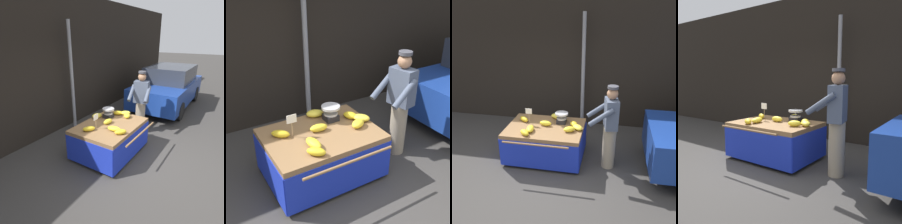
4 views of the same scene
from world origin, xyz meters
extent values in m
plane|color=#383533|center=(0.00, 0.00, 0.00)|extent=(60.00, 60.00, 0.00)
cube|color=black|center=(0.00, 3.10, 1.83)|extent=(16.00, 0.24, 3.67)
cylinder|color=gray|center=(0.54, 2.68, 1.47)|extent=(0.09, 0.09, 2.95)
cube|color=olive|center=(-0.03, 1.08, 0.68)|extent=(1.59, 1.16, 0.08)
cylinder|color=black|center=(-0.74, 1.08, 0.33)|extent=(0.05, 0.66, 0.66)
cylinder|color=#B7B7BC|center=(-0.77, 1.08, 0.33)|extent=(0.01, 0.12, 0.12)
cylinder|color=black|center=(0.69, 1.08, 0.33)|extent=(0.05, 0.66, 0.66)
cylinder|color=#B7B7BC|center=(0.72, 1.08, 0.33)|extent=(0.01, 0.12, 0.12)
cylinder|color=#4C4742|center=(-0.03, 1.58, 0.32)|extent=(0.05, 0.05, 0.64)
cube|color=#192DB2|center=(-0.03, 0.49, 0.35)|extent=(1.59, 0.02, 0.58)
cube|color=#192DB2|center=(-0.03, 1.66, 0.35)|extent=(1.59, 0.02, 0.58)
cube|color=#192DB2|center=(-0.82, 1.08, 0.35)|extent=(0.02, 1.16, 0.58)
cube|color=#192DB2|center=(0.77, 1.08, 0.35)|extent=(0.02, 1.16, 0.58)
cylinder|color=olive|center=(-0.03, 0.31, 0.70)|extent=(1.27, 0.04, 0.04)
cube|color=black|center=(0.27, 1.32, 0.76)|extent=(0.20, 0.20, 0.09)
cylinder|color=#B7B7BC|center=(0.27, 1.32, 0.86)|extent=(0.02, 0.02, 0.11)
cylinder|color=#B7B7BC|center=(0.27, 1.32, 0.94)|extent=(0.28, 0.28, 0.03)
cylinder|color=#B7B7BC|center=(0.27, 1.32, 0.83)|extent=(0.21, 0.21, 0.03)
cylinder|color=#997A51|center=(-0.41, 1.18, 0.83)|extent=(0.01, 0.01, 0.22)
cube|color=white|center=(-0.41, 1.17, 1.00)|extent=(0.14, 0.01, 0.12)
ellipsoid|color=yellow|center=(0.66, 1.07, 0.77)|extent=(0.29, 0.30, 0.10)
ellipsoid|color=yellow|center=(-0.03, 1.13, 0.77)|extent=(0.27, 0.15, 0.11)
ellipsoid|color=gold|center=(-0.55, 1.25, 0.77)|extent=(0.27, 0.25, 0.10)
ellipsoid|color=gold|center=(0.56, 1.21, 0.77)|extent=(0.24, 0.27, 0.10)
ellipsoid|color=yellow|center=(-0.27, 0.81, 0.77)|extent=(0.18, 0.31, 0.10)
ellipsoid|color=yellow|center=(0.12, 1.54, 0.77)|extent=(0.30, 0.24, 0.11)
ellipsoid|color=gold|center=(-0.33, 0.63, 0.77)|extent=(0.27, 0.26, 0.10)
ellipsoid|color=yellow|center=(0.51, 0.94, 0.77)|extent=(0.28, 0.24, 0.11)
cylinder|color=gray|center=(1.31, 0.96, 0.44)|extent=(0.26, 0.26, 0.88)
cube|color=#475166|center=(1.31, 0.96, 1.17)|extent=(0.29, 0.42, 0.58)
sphere|color=#9E7051|center=(1.31, 0.96, 1.56)|extent=(0.21, 0.21, 0.21)
cylinder|color=#3F3F47|center=(1.31, 0.96, 1.69)|extent=(0.20, 0.20, 0.05)
cylinder|color=#475166|center=(1.14, 0.71, 1.18)|extent=(0.49, 0.17, 0.37)
cylinder|color=#475166|center=(1.06, 1.12, 1.18)|extent=(0.49, 0.17, 0.37)
cube|color=navy|center=(4.00, 1.05, 0.60)|extent=(3.92, 1.74, 0.70)
cube|color=#2D333D|center=(4.15, 1.06, 1.23)|extent=(2.04, 1.52, 0.56)
cylinder|color=black|center=(2.80, 0.26, 0.30)|extent=(0.60, 0.19, 0.60)
cylinder|color=black|center=(2.78, 1.82, 0.30)|extent=(0.60, 0.19, 0.60)
cylinder|color=black|center=(5.21, 0.28, 0.30)|extent=(0.60, 0.19, 0.60)
cylinder|color=black|center=(5.20, 1.85, 0.30)|extent=(0.60, 0.19, 0.60)
camera|label=1|loc=(-3.44, -1.16, 2.56)|focal=32.17mm
camera|label=2|loc=(-1.64, -2.09, 2.89)|focal=47.38mm
camera|label=3|loc=(1.32, -3.72, 3.09)|focal=42.05mm
camera|label=4|loc=(2.87, -2.52, 1.57)|focal=38.76mm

